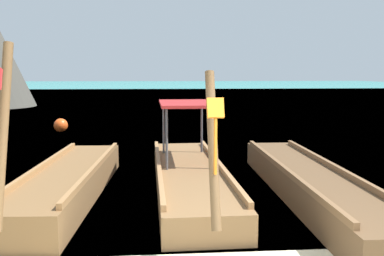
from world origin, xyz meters
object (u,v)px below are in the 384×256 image
Objects in this scene: longtail_boat_orange_ribbon at (189,175)px; longtail_boat_yellow_ribbon at (310,184)px; mooring_buoy_near at (61,125)px; longtail_boat_red_ribbon at (68,183)px.

longtail_boat_yellow_ribbon is at bearing -20.73° from longtail_boat_orange_ribbon.
longtail_boat_orange_ribbon is at bearing 159.27° from longtail_boat_yellow_ribbon.
longtail_boat_yellow_ribbon reaches higher than longtail_boat_orange_ribbon.
longtail_boat_red_ribbon is at bearing -76.68° from mooring_buoy_near.
longtail_boat_orange_ribbon is at bearing -63.03° from mooring_buoy_near.
longtail_boat_orange_ribbon is 11.96× the size of mooring_buoy_near.
mooring_buoy_near is at bearing 124.73° from longtail_boat_yellow_ribbon.
longtail_boat_red_ribbon is 0.91× the size of longtail_boat_orange_ribbon.
longtail_boat_yellow_ribbon is (4.50, -0.47, -0.01)m from longtail_boat_red_ribbon.
longtail_boat_red_ribbon is at bearing 174.09° from longtail_boat_yellow_ribbon.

